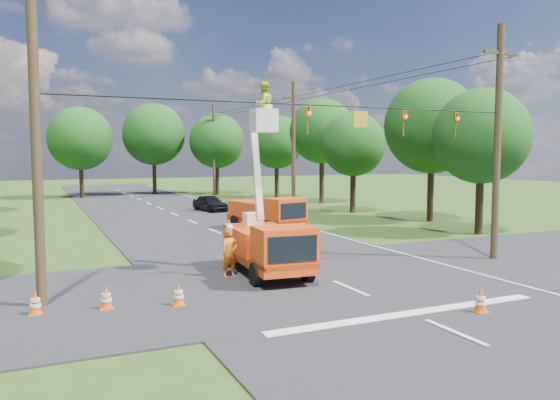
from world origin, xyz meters
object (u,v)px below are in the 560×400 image
tree_far_b (154,134)px  tree_far_c (217,141)px  tree_right_e (277,142)px  ground_worker (230,253)px  second_truck (267,213)px  tree_far_a (80,138)px  tree_right_b (432,126)px  pole_right_mid (293,147)px  pole_right_far (214,149)px  traffic_cone_1 (301,238)px  traffic_cone_6 (269,222)px  tree_right_c (353,144)px  traffic_cone_4 (106,298)px  tree_right_a (481,136)px  tree_right_d (322,131)px  traffic_cone_0 (481,301)px  pole_right_near (497,141)px  distant_car (210,203)px  traffic_cone_2 (273,235)px  traffic_cone_5 (35,303)px  traffic_cone_3 (179,294)px  pole_left (37,156)px  bucket_truck (268,233)px

tree_far_b → tree_far_c: size_ratio=1.12×
tree_right_e → ground_worker: bearing=-116.7°
second_truck → tree_far_a: bearing=92.5°
second_truck → tree_right_b: size_ratio=0.60×
pole_right_mid → pole_right_far: (0.00, 20.00, 0.00)m
ground_worker → traffic_cone_1: bearing=31.5°
pole_right_mid → traffic_cone_6: bearing=-126.9°
tree_right_c → tree_far_a: (-18.20, 24.00, 0.88)m
pole_right_far → tree_far_a: pole_right_far is taller
traffic_cone_4 → tree_far_a: tree_far_a is taller
pole_right_far → tree_right_a: size_ratio=1.21×
traffic_cone_4 → tree_right_d: (22.58, 28.09, 6.32)m
tree_far_c → tree_far_b: bearing=155.2°
traffic_cone_0 → tree_far_b: bearing=88.8°
tree_right_c → pole_right_near: bearing=-103.9°
tree_far_c → tree_far_a: bearing=176.1°
distant_car → traffic_cone_2: 16.39m
tree_right_c → traffic_cone_4: bearing=-136.2°
traffic_cone_1 → tree_right_a: size_ratio=0.09×
traffic_cone_5 → tree_far_c: 47.29m
tree_right_d → tree_far_c: bearing=109.5°
traffic_cone_5 → pole_right_far: bearing=66.0°
traffic_cone_3 → pole_left: bearing=156.8°
second_truck → tree_far_c: tree_far_c is taller
distant_car → bucket_truck: bearing=-112.8°
pole_right_mid → tree_far_c: pole_right_mid is taller
tree_right_a → tree_right_d: tree_right_d is taller
traffic_cone_4 → pole_right_mid: (16.28, 21.09, 4.75)m
traffic_cone_6 → tree_right_a: size_ratio=0.09×
traffic_cone_2 → tree_right_b: (13.41, 3.84, 6.08)m
traffic_cone_3 → pole_right_mid: 26.32m
tree_far_b → pole_right_far: bearing=-42.3°
traffic_cone_2 → tree_far_c: size_ratio=0.08×
traffic_cone_0 → tree_far_b: tree_far_b is taller
traffic_cone_3 → tree_far_a: (0.76, 44.60, 5.83)m
tree_right_b → tree_far_a: 36.89m
traffic_cone_2 → traffic_cone_6: bearing=69.0°
pole_left → tree_right_a: 23.79m
ground_worker → traffic_cone_6: 13.93m
traffic_cone_2 → pole_right_near: bearing=-49.7°
second_truck → traffic_cone_2: size_ratio=8.21×
traffic_cone_2 → traffic_cone_5: (-11.27, -9.00, 0.00)m
tree_right_c → tree_far_b: bearing=111.4°
traffic_cone_1 → distant_car: bearing=87.7°
traffic_cone_0 → traffic_cone_1: (0.58, 12.64, 0.00)m
tree_right_a → tree_right_c: tree_right_a is taller
ground_worker → traffic_cone_3: 4.09m
traffic_cone_0 → tree_right_e: (11.85, 40.89, 5.45)m
ground_worker → traffic_cone_2: ground_worker is taller
traffic_cone_5 → pole_right_far: pole_right_far is taller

